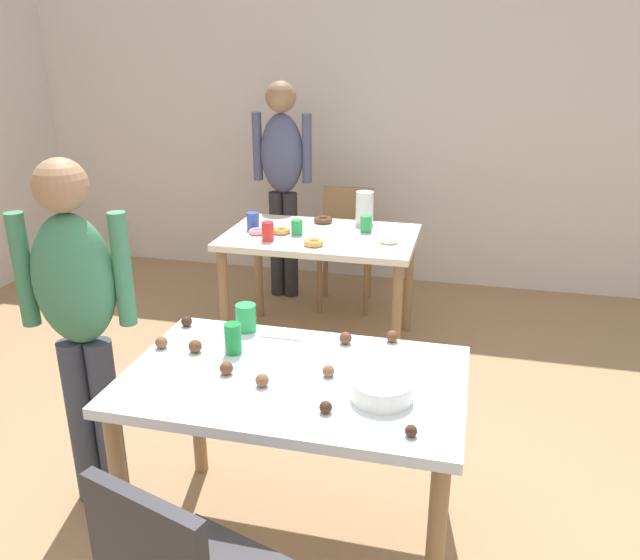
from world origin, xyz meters
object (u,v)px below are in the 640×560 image
Objects in this scene: person_girl_near at (79,310)px; soda_can at (233,338)px; mixing_bowl at (382,389)px; dining_table_near at (294,399)px; chair_far_table at (347,240)px; pitcher_far at (365,208)px; dining_table_far at (320,249)px; person_adult_far at (282,171)px.

soda_can is (0.62, 0.06, -0.08)m from person_girl_near.
person_girl_near is 1.24m from mixing_bowl.
dining_table_near is 10.05× the size of soda_can.
mixing_bowl is at bearing -75.99° from chair_far_table.
dining_table_near is 0.93m from person_girl_near.
mixing_bowl is 0.99× the size of pitcher_far.
mixing_bowl is (0.33, -0.08, 0.14)m from dining_table_near.
chair_far_table is at bearing 97.16° from dining_table_near.
mixing_bowl is (0.67, -1.85, 0.14)m from dining_table_far.
soda_can is at bearing -87.92° from dining_table_far.
person_girl_near is 12.21× the size of soda_can.
soda_can is (-0.28, 0.11, 0.16)m from dining_table_near.
chair_far_table reaches higher than dining_table_near.
dining_table_far is 0.76m from chair_far_table.
dining_table_far is at bearing 100.72° from dining_table_near.
soda_can is at bearing 5.61° from person_girl_near.
dining_table_far is 0.96m from person_adult_far.
soda_can reaches higher than dining_table_near.
person_adult_far is 7.68× the size of mixing_bowl.
chair_far_table is 0.58× the size of person_girl_near.
mixing_bowl is at bearing -66.37° from person_adult_far.
dining_table_near is at bearing 165.89° from mixing_bowl.
person_adult_far reaches higher than dining_table_far.
chair_far_table is 2.42m from soda_can.
pitcher_far is at bearing 68.95° from person_girl_near.
person_girl_near is (-0.58, -2.46, 0.39)m from chair_far_table.
dining_table_near is 2.10m from pitcher_far.
person_girl_near is 6.98× the size of pitcher_far.
person_girl_near is at bearing -111.05° from pitcher_far.
person_girl_near reaches higher than pitcher_far.
soda_can reaches higher than mixing_bowl.
pitcher_far reaches higher than dining_table_far.
dining_table_near is 0.75× the size of person_adult_far.
dining_table_near is 0.34m from soda_can.
pitcher_far is at bearing 85.27° from soda_can.
person_girl_near is 2.48m from person_adult_far.
mixing_bowl is 1.74× the size of soda_can.
pitcher_far is at bearing -64.66° from chair_far_table.
dining_table_far is 0.44m from pitcher_far.
person_adult_far is 7.61× the size of pitcher_far.
pitcher_far is (0.70, -0.45, -0.13)m from person_adult_far.
person_adult_far is (-0.50, 0.02, 0.49)m from chair_far_table.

